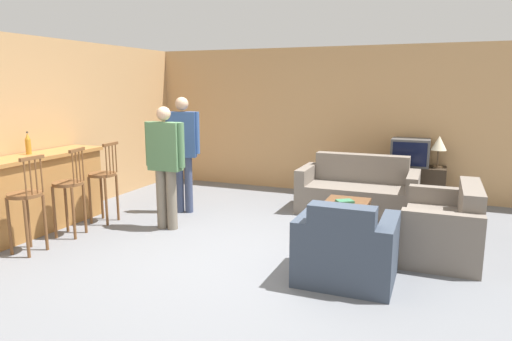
% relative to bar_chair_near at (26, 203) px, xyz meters
% --- Properties ---
extents(ground_plane, '(24.00, 24.00, 0.00)m').
position_rel_bar_chair_near_xyz_m(ground_plane, '(2.33, 0.78, -0.60)').
color(ground_plane, slate).
extents(wall_back, '(9.40, 0.08, 2.60)m').
position_rel_bar_chair_near_xyz_m(wall_back, '(2.33, 4.40, 0.70)').
color(wall_back, tan).
rests_on(wall_back, ground_plane).
extents(wall_left, '(0.08, 8.61, 2.60)m').
position_rel_bar_chair_near_xyz_m(wall_left, '(-0.91, 2.09, 0.70)').
color(wall_left, tan).
rests_on(wall_left, ground_plane).
extents(bar_counter, '(0.55, 2.11, 1.03)m').
position_rel_bar_chair_near_xyz_m(bar_counter, '(-0.58, 0.64, -0.08)').
color(bar_counter, '#A87038').
rests_on(bar_counter, ground_plane).
extents(bar_chair_near, '(0.38, 0.38, 1.15)m').
position_rel_bar_chair_near_xyz_m(bar_chair_near, '(0.00, 0.00, 0.00)').
color(bar_chair_near, brown).
rests_on(bar_chair_near, ground_plane).
extents(bar_chair_mid, '(0.45, 0.45, 1.15)m').
position_rel_bar_chair_near_xyz_m(bar_chair_mid, '(-0.00, 0.66, 0.00)').
color(bar_chair_mid, brown).
rests_on(bar_chair_mid, ground_plane).
extents(bar_chair_far, '(0.41, 0.41, 1.15)m').
position_rel_bar_chair_near_xyz_m(bar_chair_far, '(-0.00, 1.31, 0.00)').
color(bar_chair_far, brown).
rests_on(bar_chair_far, ground_plane).
extents(couch_far, '(1.76, 0.88, 0.86)m').
position_rel_bar_chair_near_xyz_m(couch_far, '(3.25, 3.20, -0.29)').
color(couch_far, '#70665B').
rests_on(couch_far, ground_plane).
extents(armchair_near, '(0.94, 0.83, 0.84)m').
position_rel_bar_chair_near_xyz_m(armchair_near, '(3.57, 0.60, -0.29)').
color(armchair_near, '#384251').
rests_on(armchair_near, ground_plane).
extents(loveseat_right, '(0.81, 1.42, 0.83)m').
position_rel_bar_chair_near_xyz_m(loveseat_right, '(4.49, 1.79, -0.30)').
color(loveseat_right, '#70665B').
rests_on(loveseat_right, ground_plane).
extents(coffee_table, '(0.55, 1.02, 0.44)m').
position_rel_bar_chair_near_xyz_m(coffee_table, '(3.29, 1.87, -0.23)').
color(coffee_table, brown).
rests_on(coffee_table, ground_plane).
extents(tv_unit, '(1.13, 0.47, 0.62)m').
position_rel_bar_chair_near_xyz_m(tv_unit, '(3.94, 4.08, -0.29)').
color(tv_unit, '#2D2319').
rests_on(tv_unit, ground_plane).
extents(tv, '(0.60, 0.45, 0.45)m').
position_rel_bar_chair_near_xyz_m(tv, '(3.94, 4.08, 0.25)').
color(tv, '#4C4C4C').
rests_on(tv, tv_unit).
extents(bottle, '(0.07, 0.07, 0.30)m').
position_rel_bar_chair_near_xyz_m(bottle, '(-0.68, 0.69, 0.57)').
color(bottle, '#B27A23').
rests_on(bottle, bar_counter).
extents(book_on_table, '(0.26, 0.24, 0.03)m').
position_rel_bar_chair_near_xyz_m(book_on_table, '(3.28, 2.01, -0.15)').
color(book_on_table, '#33704C').
rests_on(book_on_table, coffee_table).
extents(table_lamp, '(0.24, 0.24, 0.52)m').
position_rel_bar_chair_near_xyz_m(table_lamp, '(4.37, 4.08, 0.40)').
color(table_lamp, brown).
rests_on(table_lamp, tv_unit).
extents(person_by_window, '(0.49, 0.28, 1.76)m').
position_rel_bar_chair_near_xyz_m(person_by_window, '(0.78, 2.19, 0.41)').
color(person_by_window, '#384260').
rests_on(person_by_window, ground_plane).
extents(person_by_counter, '(0.59, 0.19, 1.66)m').
position_rel_bar_chair_near_xyz_m(person_by_counter, '(0.98, 1.39, 0.33)').
color(person_by_counter, '#756B5B').
rests_on(person_by_counter, ground_plane).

